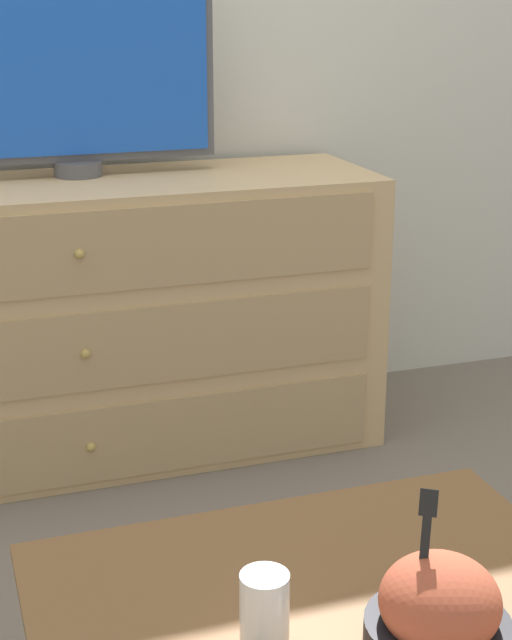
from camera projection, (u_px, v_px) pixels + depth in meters
The scene contains 6 objects.
ground_plane at pixel (29, 419), 2.93m from camera, with size 12.00×12.00×0.00m, color #70665B.
dresser at pixel (71, 324), 2.60m from camera, with size 1.64×0.49×0.75m.
tv at pixel (73, 81), 2.50m from camera, with size 0.74×0.13×0.47m.
coffee_table at pixel (326, 639), 1.39m from camera, with size 0.82×0.62×0.39m.
takeout_bowl at pixel (439, 610), 1.29m from camera, with size 0.20×0.20×0.21m.
drink_cup at pixel (265, 615), 1.28m from camera, with size 0.07×0.07×0.11m.
Camera 1 is at (-0.21, -2.76, 1.21)m, focal length 55.00 mm.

